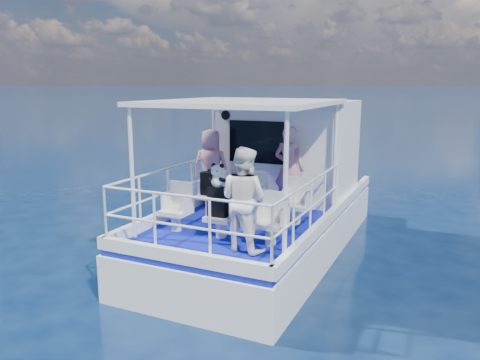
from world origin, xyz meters
name	(u,v)px	position (x,y,z in m)	size (l,w,h in m)	color
ground	(247,265)	(0.00, 0.00, 0.00)	(2000.00, 2000.00, 0.00)	#071738
hull	(266,249)	(0.00, 1.00, 0.00)	(3.00, 7.00, 1.60)	white
deck	(267,210)	(0.00, 1.00, 0.85)	(2.90, 6.90, 0.10)	#0A1192
cabin	(288,149)	(0.00, 2.30, 2.00)	(2.85, 2.00, 2.20)	white
canopy	(243,103)	(0.00, -0.20, 3.14)	(3.00, 3.20, 0.08)	white
canopy_posts	(242,166)	(0.00, -0.25, 2.00)	(2.77, 2.97, 2.20)	white
railings	(234,202)	(0.00, -0.58, 1.40)	(2.84, 3.59, 1.00)	white
seat_port_fwd	(211,204)	(-0.90, 0.20, 1.09)	(0.48, 0.46, 0.38)	silver
seat_center_fwd	(252,208)	(0.00, 0.20, 1.09)	(0.48, 0.46, 0.38)	silver
seat_stbd_fwd	(296,214)	(0.90, 0.20, 1.09)	(0.48, 0.46, 0.38)	silver
seat_port_aft	(176,220)	(-0.90, -1.10, 1.09)	(0.48, 0.46, 0.38)	silver
seat_center_aft	(221,226)	(0.00, -1.10, 1.09)	(0.48, 0.46, 0.38)	silver
seat_stbd_aft	(271,233)	(0.90, -1.10, 1.09)	(0.48, 0.46, 0.38)	silver
passenger_port_fwd	(211,167)	(-1.25, 0.86, 1.71)	(0.61, 0.43, 1.63)	#C88191
passenger_stbd_fwd	(289,169)	(0.46, 1.04, 1.77)	(0.64, 0.42, 1.75)	#C6808E
passenger_stbd_aft	(244,199)	(0.60, -1.49, 1.72)	(0.79, 0.62, 1.64)	white
backpack_port	(210,184)	(-0.89, 0.16, 1.51)	(0.35, 0.20, 0.47)	black
backpack_center	(218,202)	(-0.03, -1.14, 1.53)	(0.33, 0.18, 0.49)	black
compact_camera	(210,171)	(-0.88, 0.17, 1.78)	(0.11, 0.06, 0.06)	black
panda	(218,175)	(-0.05, -1.12, 1.97)	(0.26, 0.22, 0.40)	white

